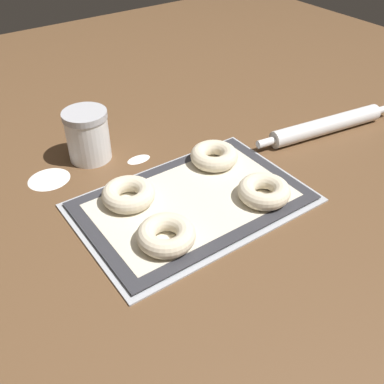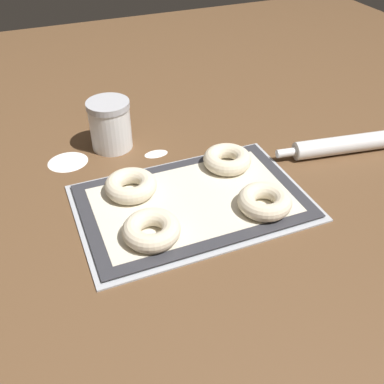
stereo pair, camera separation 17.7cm
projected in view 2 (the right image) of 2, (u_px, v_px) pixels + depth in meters
ground_plane at (197, 203)px, 1.01m from camera, size 2.80×2.80×0.00m
baking_tray at (192, 201)px, 1.00m from camera, size 0.51×0.34×0.01m
baking_mat at (192, 199)px, 1.00m from camera, size 0.48×0.31×0.00m
bagel_front_left at (151, 230)px, 0.89m from camera, size 0.12×0.12×0.04m
bagel_front_right at (265, 201)px, 0.96m from camera, size 0.12×0.12×0.04m
bagel_back_left at (131, 186)px, 1.01m from camera, size 0.12×0.12×0.04m
bagel_back_right at (227, 159)px, 1.09m from camera, size 0.12×0.12×0.04m
flour_canister at (110, 125)px, 1.15m from camera, size 0.11×0.11×0.13m
rolling_pin at (358, 143)px, 1.16m from camera, size 0.45×0.10×0.05m
flour_patch_near at (68, 162)px, 1.13m from camera, size 0.10×0.09×0.00m
flour_patch_far at (156, 154)px, 1.16m from camera, size 0.06×0.04×0.00m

